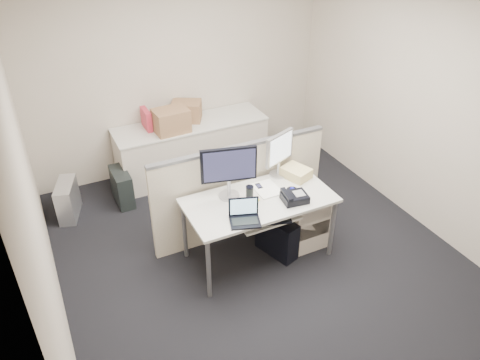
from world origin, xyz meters
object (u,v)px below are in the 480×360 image
desk (259,204)px  laptop (245,213)px  desk_phone (295,198)px  monitor_main (229,173)px

desk → laptop: laptop is taller
desk → desk_phone: 0.37m
desk → laptop: bearing=-137.0°
desk → desk_phone: desk_phone is taller
monitor_main → laptop: bearing=-82.3°
laptop → desk_phone: bearing=27.7°
monitor_main → laptop: 0.49m
desk_phone → desk: bearing=156.4°
desk → desk_phone: (0.30, -0.18, 0.10)m
laptop → desk: bearing=61.3°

